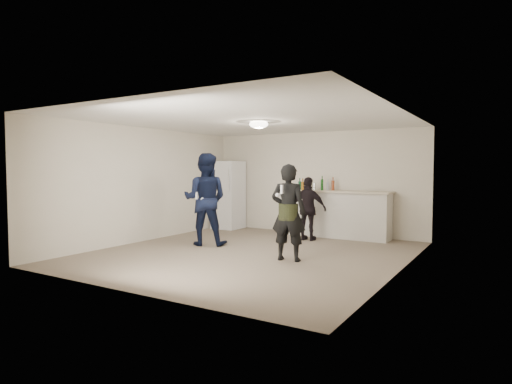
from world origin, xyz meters
The scene contains 21 objects.
floor centered at (0.00, 0.00, 0.00)m, with size 6.00×6.00×0.00m, color #6B5B4C.
ceiling centered at (0.00, 0.00, 2.50)m, with size 6.00×6.00×0.00m, color silver.
wall_back centered at (0.00, 3.00, 1.25)m, with size 6.00×6.00×0.00m, color beige.
wall_front centered at (0.00, -3.00, 1.25)m, with size 6.00×6.00×0.00m, color beige.
wall_left centered at (-2.75, 0.00, 1.25)m, with size 6.00×6.00×0.00m, color beige.
wall_right centered at (2.75, 0.00, 1.25)m, with size 6.00×6.00×0.00m, color beige.
counter centered at (0.63, 2.67, 0.53)m, with size 2.60×0.56×1.05m, color beige.
counter_top centered at (0.63, 2.67, 1.07)m, with size 2.68×0.64×0.04m, color #BDAC92.
fridge centered at (-2.32, 2.60, 0.90)m, with size 0.70×0.70×1.80m, color white.
fridge_handle centered at (-2.04, 2.23, 1.30)m, with size 0.02×0.02×0.60m, color silver.
ceiling_dome centered at (0.00, 0.30, 2.45)m, with size 0.36×0.36×0.16m, color white.
shaker centered at (0.12, 2.72, 1.18)m, with size 0.08×0.08×0.17m, color silver.
man centered at (-1.28, 0.27, 0.96)m, with size 0.93×0.73×1.92m, color #0D183A.
woman centered at (0.90, -0.21, 0.84)m, with size 0.61×0.40×1.68m, color black.
camo_shorts centered at (0.90, -0.21, 0.85)m, with size 0.34×0.34×0.28m, color #2D3518.
spectator centered at (0.34, 1.90, 0.71)m, with size 0.83×0.35×1.41m, color black.
remote_man centered at (-1.28, -0.01, 1.05)m, with size 0.04×0.04×0.15m, color white.
nunchuk_man centered at (-1.16, 0.02, 0.98)m, with size 0.07×0.07×0.07m, color white.
remote_woman centered at (0.90, -0.46, 1.25)m, with size 0.04×0.04×0.15m, color silver.
nunchuk_woman centered at (0.80, -0.43, 1.15)m, with size 0.07×0.07×0.07m, color white.
bottle_cluster centered at (0.21, 2.67, 1.20)m, with size 0.90×0.31×0.26m.
Camera 1 is at (4.22, -6.80, 1.59)m, focal length 30.00 mm.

